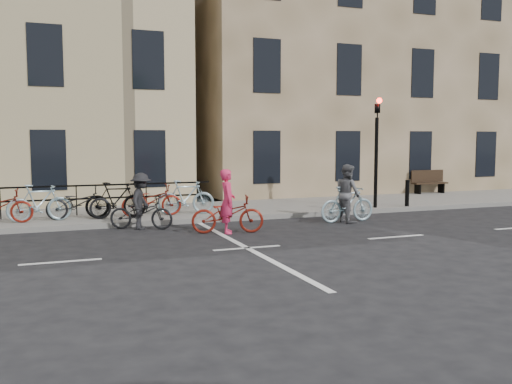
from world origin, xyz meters
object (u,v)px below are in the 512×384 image
object	(u,v)px
bench	(429,181)
cyclist_pink	(228,211)
cyclist_grey	(347,199)
traffic_light	(377,139)
cyclist_dark	(141,207)

from	to	relation	value
bench	cyclist_pink	distance (m)	12.15
cyclist_grey	bench	bearing A→B (deg)	-55.83
traffic_light	bench	world-z (taller)	traffic_light
bench	cyclist_grey	world-z (taller)	cyclist_grey
cyclist_pink	cyclist_dark	bearing A→B (deg)	68.67
bench	cyclist_pink	world-z (taller)	cyclist_pink
cyclist_pink	cyclist_grey	world-z (taller)	cyclist_grey
traffic_light	cyclist_dark	bearing A→B (deg)	-174.25
cyclist_grey	cyclist_dark	world-z (taller)	cyclist_grey
bench	cyclist_dark	size ratio (longest dim) A/B	0.88
bench	cyclist_grey	distance (m)	8.53
bench	cyclist_dark	distance (m)	13.44
cyclist_grey	cyclist_dark	size ratio (longest dim) A/B	0.98
cyclist_pink	cyclist_grey	xyz separation A→B (m)	(3.91, 0.55, 0.11)
bench	cyclist_pink	xyz separation A→B (m)	(-10.76, -5.62, -0.09)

